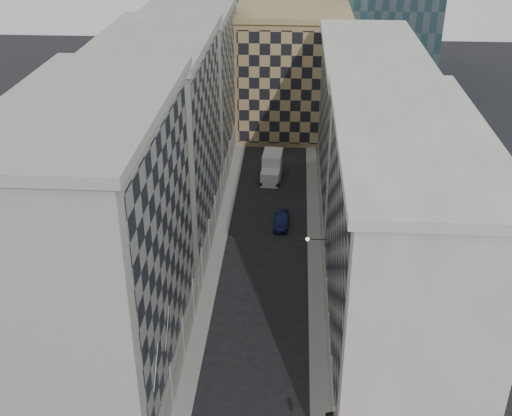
% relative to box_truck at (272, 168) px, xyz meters
% --- Properties ---
extents(sidewalk_west, '(1.50, 100.00, 0.15)m').
position_rel_box_truck_xyz_m(sidewalk_west, '(-5.09, -20.39, -1.38)').
color(sidewalk_west, gray).
rests_on(sidewalk_west, ground).
extents(sidewalk_east, '(1.50, 100.00, 0.15)m').
position_rel_box_truck_xyz_m(sidewalk_east, '(5.41, -20.39, -1.38)').
color(sidewalk_east, gray).
rests_on(sidewalk_east, ground).
extents(bldg_left_a, '(10.80, 22.80, 23.70)m').
position_rel_box_truck_xyz_m(bldg_left_a, '(-10.72, -39.39, 10.37)').
color(bldg_left_a, '#A39C93').
rests_on(bldg_left_a, ground).
extents(bldg_left_b, '(10.80, 22.80, 22.70)m').
position_rel_box_truck_xyz_m(bldg_left_b, '(-10.72, -17.39, 9.87)').
color(bldg_left_b, gray).
rests_on(bldg_left_b, ground).
extents(bldg_left_c, '(10.80, 22.80, 21.70)m').
position_rel_box_truck_xyz_m(bldg_left_c, '(-10.72, 4.61, 9.37)').
color(bldg_left_c, '#A39C93').
rests_on(bldg_left_c, ground).
extents(bldg_right_a, '(10.80, 26.80, 20.70)m').
position_rel_box_truck_xyz_m(bldg_right_a, '(11.04, -35.39, 8.87)').
color(bldg_right_a, '#A8A39A').
rests_on(bldg_right_a, ground).
extents(bldg_right_b, '(10.80, 28.80, 19.70)m').
position_rel_box_truck_xyz_m(bldg_right_b, '(11.05, -8.39, 8.40)').
color(bldg_right_b, '#A8A39A').
rests_on(bldg_right_b, ground).
extents(tan_block, '(16.80, 14.80, 18.80)m').
position_rel_box_truck_xyz_m(tan_block, '(2.16, 17.51, 7.98)').
color(tan_block, '#A08054').
rests_on(tan_block, ground).
extents(flagpoles_left, '(0.10, 6.33, 2.33)m').
position_rel_box_truck_xyz_m(flagpoles_left, '(-5.74, -44.39, 6.55)').
color(flagpoles_left, gray).
rests_on(flagpoles_left, ground).
extents(bracket_lamp, '(1.98, 0.36, 0.36)m').
position_rel_box_truck_xyz_m(bracket_lamp, '(4.54, -26.39, 4.75)').
color(bracket_lamp, black).
rests_on(bracket_lamp, ground).
extents(box_truck, '(2.86, 6.22, 3.34)m').
position_rel_box_truck_xyz_m(box_truck, '(0.00, 0.00, 0.00)').
color(box_truck, silver).
rests_on(box_truck, ground).
extents(dark_car, '(1.71, 4.57, 1.49)m').
position_rel_box_truck_xyz_m(dark_car, '(1.64, -13.02, -0.71)').
color(dark_car, '#0E1336').
rests_on(dark_car, ground).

